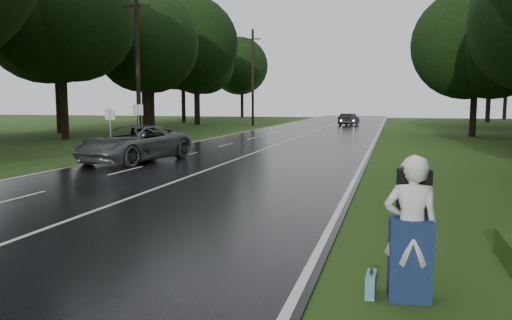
% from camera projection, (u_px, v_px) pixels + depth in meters
% --- Properties ---
extents(ground, '(160.00, 160.00, 0.00)m').
position_uv_depth(ground, '(61.00, 225.00, 10.97)').
color(ground, '#284514').
rests_on(ground, ground).
extents(road, '(12.00, 140.00, 0.04)m').
position_uv_depth(road, '(273.00, 147.00, 30.12)').
color(road, black).
rests_on(road, ground).
extents(lane_center, '(0.12, 140.00, 0.01)m').
position_uv_depth(lane_center, '(273.00, 146.00, 30.11)').
color(lane_center, silver).
rests_on(lane_center, road).
extents(grey_car, '(3.71, 6.24, 1.63)m').
position_uv_depth(grey_car, '(134.00, 144.00, 22.22)').
color(grey_car, '#484B4D').
rests_on(grey_car, road).
extents(far_car, '(2.16, 4.33, 1.36)m').
position_uv_depth(far_car, '(349.00, 119.00, 56.79)').
color(far_car, black).
rests_on(far_car, road).
extents(hitchhiker, '(0.78, 0.72, 2.01)m').
position_uv_depth(hitchhiker, '(411.00, 233.00, 6.76)').
color(hitchhiker, silver).
rests_on(hitchhiker, ground).
extents(suitcase, '(0.15, 0.45, 0.32)m').
position_uv_depth(suitcase, '(371.00, 284.00, 6.98)').
color(suitcase, '#5590A7').
rests_on(suitcase, ground).
extents(utility_pole_mid, '(1.80, 0.28, 9.58)m').
position_uv_depth(utility_pole_mid, '(140.00, 145.00, 31.59)').
color(utility_pole_mid, black).
rests_on(utility_pole_mid, ground).
extents(utility_pole_far, '(1.80, 0.28, 10.82)m').
position_uv_depth(utility_pole_far, '(253.00, 126.00, 56.84)').
color(utility_pole_far, black).
rests_on(utility_pole_far, ground).
extents(road_sign_a, '(0.56, 0.10, 2.35)m').
position_uv_depth(road_sign_a, '(111.00, 154.00, 26.04)').
color(road_sign_a, white).
rests_on(road_sign_a, ground).
extents(road_sign_b, '(0.62, 0.10, 2.57)m').
position_uv_depth(road_sign_b, '(139.00, 149.00, 28.90)').
color(road_sign_b, white).
rests_on(road_sign_b, ground).
extents(tree_left_d, '(10.02, 10.02, 15.66)m').
position_uv_depth(tree_left_d, '(66.00, 139.00, 36.24)').
color(tree_left_d, black).
rests_on(tree_left_d, ground).
extents(tree_left_e, '(8.80, 8.80, 13.75)m').
position_uv_depth(tree_left_e, '(152.00, 131.00, 46.61)').
color(tree_left_e, black).
rests_on(tree_left_e, ground).
extents(tree_left_f, '(10.20, 10.20, 15.93)m').
position_uv_depth(tree_left_f, '(197.00, 125.00, 59.46)').
color(tree_left_f, black).
rests_on(tree_left_f, ground).
extents(tree_right_e, '(7.59, 7.59, 11.87)m').
position_uv_depth(tree_right_e, '(472.00, 137.00, 38.95)').
color(tree_right_e, black).
rests_on(tree_right_e, ground).
extents(tree_right_f, '(9.98, 9.98, 15.59)m').
position_uv_depth(tree_right_f, '(473.00, 127.00, 53.93)').
color(tree_right_f, black).
rests_on(tree_right_f, ground).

